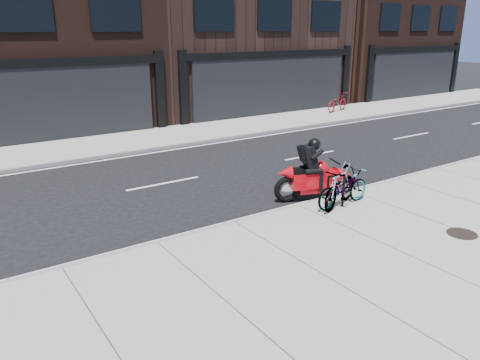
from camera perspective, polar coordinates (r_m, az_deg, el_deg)
ground at (r=12.81m, az=-5.51°, el=-2.78°), size 120.00×120.00×0.00m
sidewalk_near at (r=9.10m, az=10.13°, el=-11.63°), size 60.00×6.00×0.13m
sidewalk_far at (r=19.69m, az=-16.46°, el=4.12°), size 60.00×3.50×0.13m
building_east at (r=37.38m, az=14.71°, el=20.42°), size 10.00×10.00×13.00m
bike_rack at (r=12.17m, az=11.60°, el=-1.00°), size 0.51×0.17×0.87m
bicycle_front at (r=12.35m, az=12.40°, el=-0.96°), size 1.84×0.74×0.95m
bicycle_rear at (r=12.26m, az=12.08°, el=-0.84°), size 1.80×1.07×1.05m
motorcycle at (r=12.99m, az=9.51°, el=0.65°), size 2.26×1.15×1.75m
bicycle_far at (r=26.91m, az=11.76°, el=9.28°), size 2.05×1.21×1.02m
manhole_cover at (r=11.68m, az=25.43°, el=-5.93°), size 0.70×0.70×0.02m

